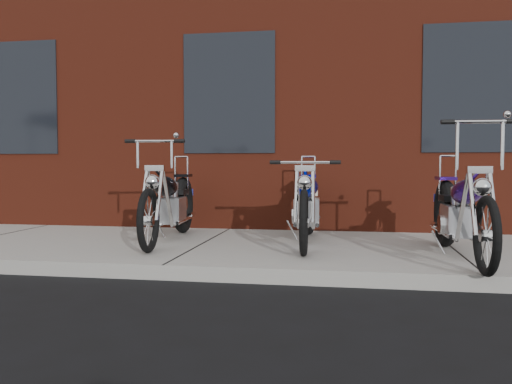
# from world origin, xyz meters

# --- Properties ---
(ground) EXTENTS (120.00, 120.00, 0.00)m
(ground) POSITION_xyz_m (0.00, 0.00, 0.00)
(ground) COLOR black
(ground) RESTS_ON ground
(sidewalk) EXTENTS (22.00, 3.00, 0.15)m
(sidewalk) POSITION_xyz_m (0.00, 1.50, 0.07)
(sidewalk) COLOR gray
(sidewalk) RESTS_ON ground
(building_brick) EXTENTS (22.00, 10.00, 8.00)m
(building_brick) POSITION_xyz_m (0.00, 8.00, 4.00)
(building_brick) COLOR #5C1D0F
(building_brick) RESTS_ON ground
(chopper_purple) EXTENTS (0.61, 2.49, 1.40)m
(chopper_purple) POSITION_xyz_m (2.95, 0.91, 0.60)
(chopper_purple) COLOR black
(chopper_purple) RESTS_ON sidewalk
(chopper_blue) EXTENTS (0.61, 2.51, 1.09)m
(chopper_blue) POSITION_xyz_m (1.27, 1.70, 0.60)
(chopper_blue) COLOR black
(chopper_blue) RESTS_ON sidewalk
(chopper_third) EXTENTS (0.61, 2.51, 1.27)m
(chopper_third) POSITION_xyz_m (-0.48, 1.62, 0.60)
(chopper_third) COLOR black
(chopper_third) RESTS_ON sidewalk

